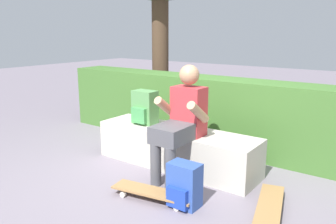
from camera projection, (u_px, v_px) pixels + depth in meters
ground_plane at (156, 177)px, 3.68m from camera, size 24.00×24.00×0.00m
bench_main at (176, 148)px, 3.93m from camera, size 1.93×0.52×0.44m
person_skater at (181, 119)px, 3.54m from camera, size 0.49×0.62×1.19m
skateboard_near_person at (153, 192)px, 3.16m from camera, size 0.82×0.33×0.09m
skateboard_beside_bench at (270, 206)px, 2.92m from camera, size 0.40×0.82×0.09m
backpack_on_bench at (144, 108)px, 4.09m from camera, size 0.28×0.23×0.40m
backpack_on_ground at (184, 186)px, 3.03m from camera, size 0.28×0.23×0.40m
hedge_row at (207, 111)px, 4.64m from camera, size 4.66×0.51×0.93m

